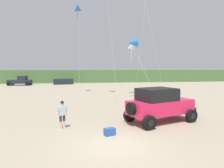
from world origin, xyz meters
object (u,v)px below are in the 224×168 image
object	(u,v)px
distant_pickup	(20,81)
kite_orange_streamer	(133,48)
distant_sedan	(63,82)
kite_black_sled	(79,10)
kite_green_box	(133,43)
jeep	(160,104)
person_watching	(62,113)
cooler_box	(110,132)

from	to	relation	value
distant_pickup	kite_orange_streamer	size ratio (longest dim) A/B	0.69
distant_sedan	kite_black_sled	world-z (taller)	kite_black_sled
distant_sedan	kite_green_box	bearing A→B (deg)	-78.18
kite_orange_streamer	distant_sedan	bearing A→B (deg)	118.66
jeep	person_watching	world-z (taller)	jeep
person_watching	kite_orange_streamer	world-z (taller)	kite_orange_streamer
kite_black_sled	distant_pickup	bearing A→B (deg)	126.55
person_watching	kite_black_sled	xyz separation A→B (m)	(0.82, 15.30, 10.26)
distant_pickup	kite_black_sled	size ratio (longest dim) A/B	0.39
cooler_box	kite_green_box	distance (m)	14.04
distant_sedan	kite_black_sled	distance (m)	21.39
cooler_box	kite_black_sled	xyz separation A→B (m)	(-1.78, 16.82, 11.01)
jeep	distant_sedan	size ratio (longest dim) A/B	1.19
distant_pickup	kite_orange_streamer	world-z (taller)	kite_orange_streamer
jeep	distant_pickup	distance (m)	36.10
cooler_box	kite_orange_streamer	world-z (taller)	kite_orange_streamer
cooler_box	distant_pickup	bearing A→B (deg)	93.39
jeep	distant_sedan	world-z (taller)	jeep
cooler_box	kite_black_sled	bearing A→B (deg)	76.52
jeep	distant_pickup	bearing A→B (deg)	119.52
person_watching	kite_orange_streamer	bearing A→B (deg)	60.88
kite_black_sled	person_watching	bearing A→B (deg)	-93.06
distant_pickup	kite_orange_streamer	bearing A→B (deg)	-43.25
jeep	person_watching	xyz separation A→B (m)	(-6.22, -0.59, -0.26)
kite_green_box	cooler_box	bearing A→B (deg)	-109.64
person_watching	kite_black_sled	size ratio (longest dim) A/B	0.14
jeep	distant_pickup	xyz separation A→B (m)	(-17.78, 31.41, -0.26)
jeep	kite_black_sled	xyz separation A→B (m)	(-5.40, 14.70, 10.00)
distant_sedan	kite_black_sled	bearing A→B (deg)	-89.32
distant_pickup	kite_green_box	world-z (taller)	kite_green_box
jeep	kite_black_sled	bearing A→B (deg)	110.16
jeep	person_watching	distance (m)	6.25
cooler_box	distant_pickup	distance (m)	36.40
person_watching	distant_pickup	distance (m)	34.03
cooler_box	jeep	bearing A→B (deg)	10.83
person_watching	distant_pickup	xyz separation A→B (m)	(-11.57, 32.00, 0.00)
person_watching	distant_pickup	bearing A→B (deg)	109.87
person_watching	kite_green_box	world-z (taller)	kite_green_box
cooler_box	kite_green_box	xyz separation A→B (m)	(4.23, 11.86, 6.22)
person_watching	distant_sedan	world-z (taller)	person_watching
distant_pickup	cooler_box	bearing A→B (deg)	-67.10
person_watching	distant_sedan	distance (m)	33.61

